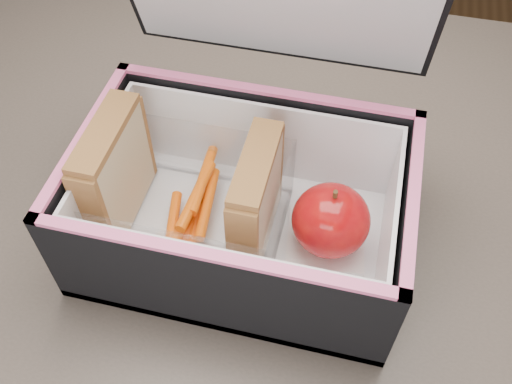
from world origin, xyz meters
TOP-DOWN VIEW (x-y plane):
  - kitchen_table at (0.00, 0.00)m, footprint 1.20×0.80m
  - lunch_bag at (-0.00, -0.02)m, footprint 0.29×0.25m
  - plastic_tub at (-0.05, -0.03)m, footprint 0.18×0.13m
  - sandwich_left at (-0.12, -0.03)m, footprint 0.03×0.10m
  - sandwich_right at (0.01, -0.03)m, footprint 0.03×0.09m
  - carrot_sticks at (-0.05, -0.03)m, footprint 0.05×0.13m
  - paper_napkin at (0.08, -0.02)m, footprint 0.08×0.08m
  - red_apple at (0.08, -0.02)m, footprint 0.07×0.07m

SIDE VIEW (x-z plane):
  - kitchen_table at x=0.00m, z-range 0.28..1.03m
  - paper_napkin at x=0.08m, z-range 0.76..0.77m
  - carrot_sticks at x=-0.05m, z-range 0.77..0.80m
  - plastic_tub at x=-0.05m, z-range 0.76..0.84m
  - red_apple at x=0.08m, z-range 0.77..0.84m
  - lunch_bag at x=0.00m, z-range 0.67..0.95m
  - sandwich_right at x=0.01m, z-range 0.77..0.87m
  - sandwich_left at x=-0.12m, z-range 0.77..0.87m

